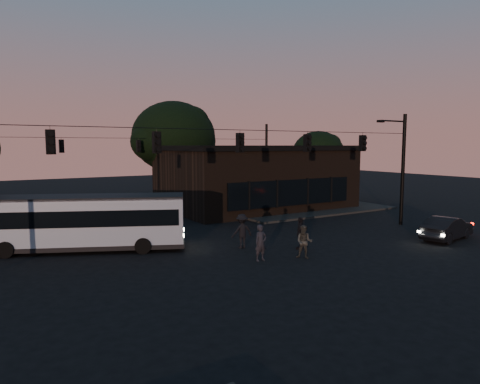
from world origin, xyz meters
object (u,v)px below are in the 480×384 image
building (255,177)px  car (447,228)px  pedestrian_a (261,243)px  pedestrian_b (304,242)px  pedestrian_d (242,231)px  bus (85,220)px  pedestrian_c (301,233)px

building → car: size_ratio=3.77×
car → pedestrian_a: 11.86m
pedestrian_a → pedestrian_b: pedestrian_a is taller
building → pedestrian_d: size_ratio=8.50×
bus → car: bus is taller
pedestrian_d → building: bearing=-122.6°
building → bus: building is taller
bus → pedestrian_c: 11.18m
pedestrian_d → pedestrian_a: bearing=81.5°
pedestrian_c → pedestrian_a: bearing=-16.9°
pedestrian_a → pedestrian_c: bearing=13.4°
bus → pedestrian_d: size_ratio=5.61×
pedestrian_d → pedestrian_c: bearing=147.9°
building → pedestrian_c: building is taller
building → pedestrian_a: bearing=-123.0°
bus → pedestrian_b: size_ratio=6.29×
pedestrian_a → pedestrian_b: (2.01, -0.76, -0.05)m
building → car: bearing=-82.1°
bus → pedestrian_d: 8.13m
building → car: 16.72m
pedestrian_a → building: bearing=56.1°
building → pedestrian_b: 17.08m
pedestrian_a → bus: bearing=134.9°
building → pedestrian_b: (-7.41, -15.27, -1.90)m
pedestrian_a → pedestrian_c: size_ratio=1.01×
building → pedestrian_d: 14.95m
bus → pedestrian_a: (6.57, -6.40, -0.74)m
car → building: bearing=-2.1°
bus → pedestrian_c: bearing=-5.7°
building → bus: 17.96m
car → pedestrian_d: 12.01m
bus → car: bearing=0.1°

